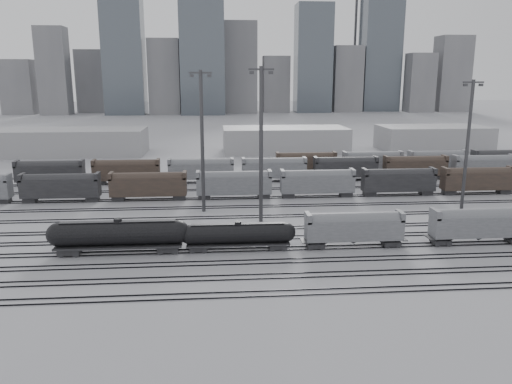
{
  "coord_description": "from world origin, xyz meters",
  "views": [
    {
      "loc": [
        -12.53,
        -66.1,
        23.99
      ],
      "look_at": [
        -5.53,
        20.1,
        4.0
      ],
      "focal_mm": 35.0,
      "sensor_mm": 36.0,
      "label": 1
    }
  ],
  "objects": [
    {
      "name": "crane_left",
      "position": [
        -28.74,
        305.0,
        57.39
      ],
      "size": [
        42.0,
        1.8,
        100.0
      ],
      "color": "#3B3B3D",
      "rests_on": "ground"
    },
    {
      "name": "tank_car_a",
      "position": [
        -26.15,
        1.0,
        2.78
      ],
      "size": [
        19.45,
        3.24,
        4.81
      ],
      "color": "black",
      "rests_on": "ground"
    },
    {
      "name": "light_mast_c",
      "position": [
        -5.09,
        15.2,
        13.63
      ],
      "size": [
        4.11,
        0.66,
        25.69
      ],
      "color": "#3B3B3D",
      "rests_on": "ground"
    },
    {
      "name": "warehouse_mid",
      "position": [
        10.0,
        95.0,
        4.0
      ],
      "size": [
        40.0,
        18.0,
        8.0
      ],
      "primitive_type": "cube",
      "color": "#9B9A9D",
      "rests_on": "ground"
    },
    {
      "name": "bg_string_far",
      "position": [
        35.5,
        56.0,
        2.8
      ],
      "size": [
        66.0,
        3.0,
        5.6
      ],
      "color": "#45362C",
      "rests_on": "ground"
    },
    {
      "name": "light_mast_d",
      "position": [
        32.76,
        19.98,
        12.5
      ],
      "size": [
        3.77,
        0.6,
        23.57
      ],
      "color": "#3B3B3D",
      "rests_on": "ground"
    },
    {
      "name": "tracks",
      "position": [
        0.0,
        17.5,
        0.08
      ],
      "size": [
        220.0,
        71.5,
        0.16
      ],
      "color": "black",
      "rests_on": "ground"
    },
    {
      "name": "hopper_car_a",
      "position": [
        7.03,
        1.0,
        3.11
      ],
      "size": [
        14.05,
        2.79,
        5.03
      ],
      "color": "black",
      "rests_on": "ground"
    },
    {
      "name": "skyline",
      "position": [
        10.84,
        280.0,
        34.73
      ],
      "size": [
        316.0,
        22.4,
        95.0
      ],
      "color": "gray",
      "rests_on": "ground"
    },
    {
      "name": "bg_string_mid",
      "position": [
        18.0,
        48.0,
        2.8
      ],
      "size": [
        151.0,
        3.0,
        5.6
      ],
      "color": "black",
      "rests_on": "ground"
    },
    {
      "name": "warehouse_right",
      "position": [
        60.0,
        95.0,
        4.0
      ],
      "size": [
        35.0,
        18.0,
        8.0
      ],
      "primitive_type": "cube",
      "color": "#9B9A9D",
      "rests_on": "ground"
    },
    {
      "name": "warehouse_left",
      "position": [
        -60.0,
        95.0,
        4.0
      ],
      "size": [
        50.0,
        18.0,
        8.0
      ],
      "primitive_type": "cube",
      "color": "#9B9A9D",
      "rests_on": "ground"
    },
    {
      "name": "crane_right",
      "position": [
        91.26,
        305.0,
        57.39
      ],
      "size": [
        42.0,
        1.8,
        100.0
      ],
      "color": "#3B3B3D",
      "rests_on": "ground"
    },
    {
      "name": "tank_car_b",
      "position": [
        -9.6,
        1.0,
        2.33
      ],
      "size": [
        16.32,
        2.72,
        4.03
      ],
      "color": "black",
      "rests_on": "ground"
    },
    {
      "name": "hopper_car_b",
      "position": [
        25.83,
        1.0,
        3.2
      ],
      "size": [
        14.47,
        2.87,
        5.17
      ],
      "color": "black",
      "rests_on": "ground"
    },
    {
      "name": "ground",
      "position": [
        0.0,
        0.0,
        0.0
      ],
      "size": [
        900.0,
        900.0,
        0.0
      ],
      "primitive_type": "plane",
      "color": "#B3B3B8",
      "rests_on": "ground"
    },
    {
      "name": "light_mast_b",
      "position": [
        -14.92,
        22.54,
        13.37
      ],
      "size": [
        4.03,
        0.65,
        25.21
      ],
      "color": "#3B3B3D",
      "rests_on": "ground"
    },
    {
      "name": "bg_string_near",
      "position": [
        8.0,
        32.0,
        2.8
      ],
      "size": [
        151.0,
        3.0,
        5.6
      ],
      "color": "gray",
      "rests_on": "ground"
    }
  ]
}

